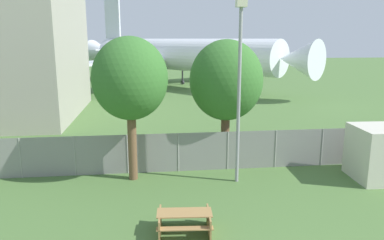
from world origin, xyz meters
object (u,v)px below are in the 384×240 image
(airplane, at_px, (175,55))
(tree_behind_benches, at_px, (130,79))
(picnic_bench_near_cabin, at_px, (184,220))
(tree_near_hangar, at_px, (226,81))

(airplane, relative_size, tree_behind_benches, 5.09)
(picnic_bench_near_cabin, xyz_separation_m, tree_behind_benches, (-1.93, 5.39, 4.33))
(airplane, xyz_separation_m, tree_behind_benches, (-4.80, -35.34, 0.37))
(picnic_bench_near_cabin, bearing_deg, airplane, 85.98)
(tree_behind_benches, bearing_deg, airplane, 82.27)
(picnic_bench_near_cabin, distance_m, tree_behind_benches, 7.18)
(tree_near_hangar, relative_size, tree_behind_benches, 0.98)
(tree_near_hangar, distance_m, tree_behind_benches, 5.08)
(tree_near_hangar, bearing_deg, airplane, 90.03)
(airplane, bearing_deg, tree_behind_benches, -47.82)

